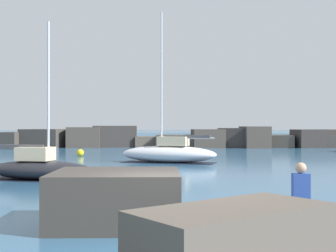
# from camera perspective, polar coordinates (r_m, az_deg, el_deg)

# --- Properties ---
(ground_plane) EXTENTS (600.00, 600.00, 0.00)m
(ground_plane) POSITION_cam_1_polar(r_m,az_deg,el_deg) (11.09, 0.08, -13.38)
(ground_plane) COLOR #336084
(open_sea_beyond) EXTENTS (400.00, 116.00, 0.01)m
(open_sea_beyond) POSITION_cam_1_polar(r_m,az_deg,el_deg) (116.54, 1.66, -1.25)
(open_sea_beyond) COLOR #235175
(open_sea_beyond) RESTS_ON ground
(breakwater_jetty) EXTENTS (56.34, 6.81, 2.59)m
(breakwater_jetty) POSITION_cam_1_polar(r_m,az_deg,el_deg) (56.51, 3.70, -1.57)
(breakwater_jetty) COLOR #423D38
(breakwater_jetty) RESTS_ON ground
(foreground_rocks) EXTENTS (13.88, 7.48, 1.45)m
(foreground_rocks) POSITION_cam_1_polar(r_m,az_deg,el_deg) (10.23, -0.00, -10.91)
(foreground_rocks) COLOR #4C443D
(foreground_rocks) RESTS_ON ground
(sailboat_moored_2) EXTENTS (7.13, 3.79, 10.54)m
(sailboat_moored_2) POSITION_cam_1_polar(r_m,az_deg,el_deg) (32.64, 0.12, -3.27)
(sailboat_moored_2) COLOR silver
(sailboat_moored_2) RESTS_ON ground
(sailboat_moored_3) EXTENTS (5.64, 2.93, 7.54)m
(sailboat_moored_3) POSITION_cam_1_polar(r_m,az_deg,el_deg) (23.20, -15.35, -4.94)
(sailboat_moored_3) COLOR black
(sailboat_moored_3) RESTS_ON ground
(mooring_buoy_orange_near) EXTENTS (0.61, 0.61, 0.81)m
(mooring_buoy_orange_near) POSITION_cam_1_polar(r_m,az_deg,el_deg) (40.22, -10.65, -3.21)
(mooring_buoy_orange_near) COLOR yellow
(mooring_buoy_orange_near) RESTS_ON ground
(person_on_rocks) EXTENTS (0.36, 0.23, 1.79)m
(person_on_rocks) POSITION_cam_1_polar(r_m,az_deg,el_deg) (10.47, 15.89, -8.55)
(person_on_rocks) COLOR #282833
(person_on_rocks) RESTS_ON ground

